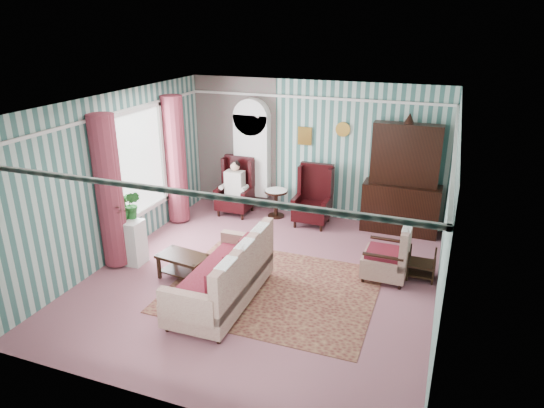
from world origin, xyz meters
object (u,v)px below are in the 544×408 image
(round_side_table, at_px, (276,204))
(floral_armchair, at_px, (386,248))
(nest_table, at_px, (422,263))
(wingback_right, at_px, (312,196))
(sofa, at_px, (221,275))
(coffee_table, at_px, (184,267))
(bookcase, at_px, (252,161))
(wingback_left, at_px, (235,187))
(dresser_hutch, at_px, (404,176))
(plant_stand, at_px, (128,241))
(seated_woman, at_px, (235,188))

(round_side_table, bearing_deg, floral_armchair, -35.92)
(nest_table, bearing_deg, round_side_table, 151.80)
(wingback_right, xyz_separation_m, sofa, (-0.46, -3.35, -0.17))
(coffee_table, bearing_deg, bookcase, 92.36)
(round_side_table, height_order, nest_table, round_side_table)
(wingback_left, distance_m, coffee_table, 2.98)
(wingback_left, height_order, floral_armchair, wingback_left)
(dresser_hutch, height_order, round_side_table, dresser_hutch)
(nest_table, relative_size, sofa, 0.26)
(sofa, bearing_deg, round_side_table, 5.79)
(round_side_table, bearing_deg, wingback_left, -170.54)
(bookcase, relative_size, plant_stand, 2.80)
(wingback_left, distance_m, plant_stand, 2.87)
(dresser_hutch, bearing_deg, floral_armchair, -90.00)
(round_side_table, bearing_deg, seated_woman, -170.54)
(bookcase, height_order, floral_armchair, bookcase)
(round_side_table, relative_size, plant_stand, 0.75)
(wingback_left, relative_size, sofa, 0.59)
(floral_armchair, bearing_deg, round_side_table, 55.11)
(coffee_table, bearing_deg, sofa, -25.44)
(plant_stand, distance_m, sofa, 2.18)
(bookcase, bearing_deg, sofa, -74.48)
(nest_table, bearing_deg, bookcase, 153.08)
(bookcase, bearing_deg, wingback_left, -122.66)
(seated_woman, xyz_separation_m, sofa, (1.29, -3.35, -0.14))
(seated_woman, distance_m, plant_stand, 2.87)
(seated_woman, bearing_deg, dresser_hutch, 4.41)
(dresser_hutch, distance_m, sofa, 4.31)
(nest_table, relative_size, floral_armchair, 0.50)
(plant_stand, bearing_deg, floral_armchair, 13.30)
(floral_armchair, xyz_separation_m, coffee_table, (-3.11, -1.19, -0.32))
(bookcase, distance_m, sofa, 3.94)
(floral_armchair, bearing_deg, wingback_right, 46.30)
(seated_woman, relative_size, sofa, 0.56)
(round_side_table, height_order, plant_stand, plant_stand)
(bookcase, relative_size, round_side_table, 3.73)
(wingback_left, height_order, round_side_table, wingback_left)
(wingback_left, bearing_deg, dresser_hutch, 4.41)
(dresser_hutch, xyz_separation_m, round_side_table, (-2.60, -0.12, -0.88))
(round_side_table, distance_m, sofa, 3.53)
(sofa, bearing_deg, wingback_right, -8.37)
(dresser_hutch, relative_size, wingback_right, 1.89)
(wingback_left, xyz_separation_m, floral_armchair, (3.50, -1.73, -0.09))
(nest_table, relative_size, plant_stand, 0.68)
(bookcase, xyz_separation_m, dresser_hutch, (3.25, -0.12, 0.06))
(dresser_hutch, distance_m, wingback_left, 3.55)
(sofa, distance_m, coffee_table, 1.03)
(nest_table, bearing_deg, wingback_right, 146.25)
(wingback_right, relative_size, floral_armchair, 1.17)
(coffee_table, bearing_deg, wingback_left, 97.53)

